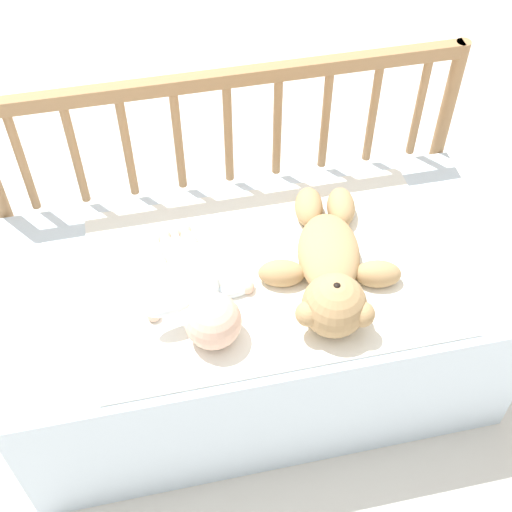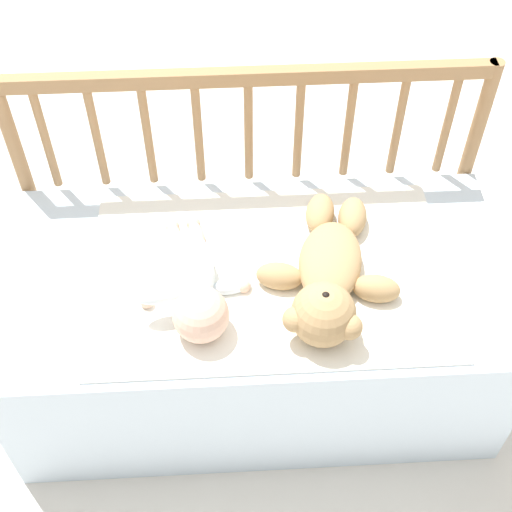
% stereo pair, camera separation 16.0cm
% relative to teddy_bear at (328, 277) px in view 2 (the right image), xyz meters
% --- Properties ---
extents(ground_plane, '(12.00, 12.00, 0.00)m').
position_rel_teddy_bear_xyz_m(ground_plane, '(-0.16, 0.07, -0.48)').
color(ground_plane, silver).
extents(crib_mattress, '(1.18, 0.59, 0.42)m').
position_rel_teddy_bear_xyz_m(crib_mattress, '(-0.16, 0.07, -0.26)').
color(crib_mattress, silver).
rests_on(crib_mattress, ground_plane).
extents(crib_rail, '(1.18, 0.04, 0.75)m').
position_rel_teddy_bear_xyz_m(crib_rail, '(-0.16, 0.39, 0.06)').
color(crib_rail, '#997047').
rests_on(crib_rail, ground_plane).
extents(blanket, '(0.82, 0.54, 0.01)m').
position_rel_teddy_bear_xyz_m(blanket, '(-0.12, 0.06, -0.05)').
color(blanket, white).
rests_on(blanket, crib_mattress).
extents(teddy_bear, '(0.33, 0.46, 0.14)m').
position_rel_teddy_bear_xyz_m(teddy_bear, '(0.00, 0.00, 0.00)').
color(teddy_bear, tan).
rests_on(teddy_bear, crib_mattress).
extents(baby, '(0.25, 0.38, 0.12)m').
position_rel_teddy_bear_xyz_m(baby, '(-0.29, 0.00, -0.00)').
color(baby, white).
rests_on(baby, crib_mattress).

